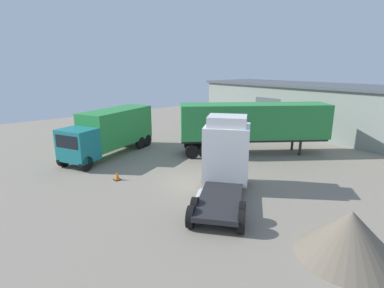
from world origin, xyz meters
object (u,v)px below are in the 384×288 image
Objects in this scene: box_truck_teal at (111,130)px; container_trailer_green at (253,122)px; tractor_unit_white at (226,157)px; gravel_pile at (349,234)px; traffic_cone at (117,176)px.

container_trailer_green is at bearing 117.38° from box_truck_teal.
tractor_unit_white reaches higher than gravel_pile.
container_trailer_green is at bearing 144.67° from gravel_pile.
container_trailer_green is 13.74m from gravel_pile.
box_truck_teal is at bearing 177.75° from container_trailer_green.
container_trailer_green reaches higher than box_truck_teal.
box_truck_teal is 18.07m from gravel_pile.
tractor_unit_white is at bearing 75.22° from box_truck_teal.
container_trailer_green is 19.80× the size of traffic_cone.
tractor_unit_white is 0.61× the size of container_trailer_green.
gravel_pile is 6.79× the size of traffic_cone.
tractor_unit_white is at bearing 172.91° from gravel_pile.
tractor_unit_white is 8.00m from container_trailer_green.
traffic_cone is (5.42, -2.16, -1.74)m from box_truck_teal.
box_truck_teal is at bearing -176.72° from gravel_pile.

